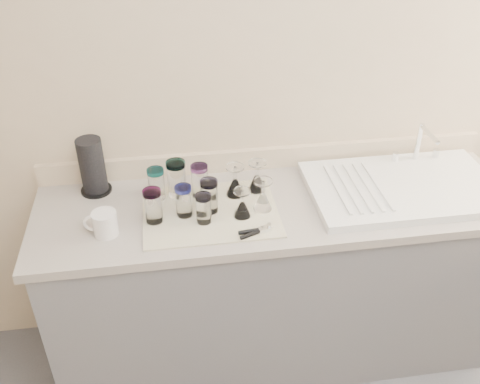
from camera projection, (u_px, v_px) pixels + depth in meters
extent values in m
cube|color=tan|center=(268.00, 96.00, 2.32)|extent=(3.50, 0.04, 2.50)
cube|color=slate|center=(275.00, 283.00, 2.53)|extent=(2.00, 0.60, 0.86)
cube|color=gray|center=(279.00, 205.00, 2.28)|extent=(2.06, 0.62, 0.04)
cube|color=white|center=(403.00, 187.00, 2.33)|extent=(0.82, 0.50, 0.03)
cylinder|color=silver|center=(418.00, 142.00, 2.45)|extent=(0.02, 0.02, 0.18)
cylinder|color=silver|center=(430.00, 134.00, 2.34)|extent=(0.02, 0.16, 0.02)
cylinder|color=silver|center=(395.00, 156.00, 2.47)|extent=(0.03, 0.03, 0.04)
cylinder|color=silver|center=(436.00, 153.00, 2.50)|extent=(0.03, 0.03, 0.04)
cube|color=silver|center=(210.00, 212.00, 2.20)|extent=(0.55, 0.42, 0.01)
cylinder|color=white|center=(157.00, 186.00, 2.24)|extent=(0.07, 0.07, 0.12)
cylinder|color=#137A83|center=(155.00, 171.00, 2.20)|extent=(0.07, 0.07, 0.02)
cylinder|color=white|center=(177.00, 181.00, 2.26)|extent=(0.08, 0.08, 0.14)
cylinder|color=#2EB19E|center=(175.00, 164.00, 2.21)|extent=(0.08, 0.08, 0.02)
cylinder|color=white|center=(200.00, 183.00, 2.26)|extent=(0.07, 0.07, 0.13)
cylinder|color=purple|center=(199.00, 168.00, 2.22)|extent=(0.07, 0.07, 0.02)
cylinder|color=white|center=(153.00, 208.00, 2.11)|extent=(0.07, 0.07, 0.13)
cylinder|color=#D31AAD|center=(152.00, 193.00, 2.07)|extent=(0.07, 0.07, 0.02)
cylinder|color=white|center=(184.00, 203.00, 2.14)|extent=(0.06, 0.06, 0.12)
cylinder|color=#242EC9|center=(183.00, 189.00, 2.11)|extent=(0.07, 0.07, 0.02)
cylinder|color=white|center=(209.00, 198.00, 2.16)|extent=(0.07, 0.07, 0.13)
cylinder|color=#887ECB|center=(209.00, 183.00, 2.12)|extent=(0.07, 0.07, 0.02)
cylinder|color=white|center=(204.00, 210.00, 2.11)|extent=(0.06, 0.06, 0.11)
cylinder|color=#9189D5|center=(203.00, 197.00, 2.07)|extent=(0.06, 0.06, 0.02)
cone|color=white|center=(235.00, 187.00, 2.28)|extent=(0.08, 0.08, 0.07)
cylinder|color=white|center=(235.00, 174.00, 2.24)|extent=(0.01, 0.01, 0.06)
cylinder|color=white|center=(235.00, 167.00, 2.22)|extent=(0.08, 0.08, 0.01)
cone|color=white|center=(257.00, 183.00, 2.31)|extent=(0.08, 0.08, 0.07)
cylinder|color=white|center=(257.00, 170.00, 2.27)|extent=(0.01, 0.01, 0.06)
cylinder|color=white|center=(257.00, 163.00, 2.25)|extent=(0.08, 0.08, 0.01)
cone|color=white|center=(242.00, 209.00, 2.15)|extent=(0.07, 0.07, 0.06)
cylinder|color=white|center=(242.00, 197.00, 2.12)|extent=(0.01, 0.01, 0.05)
cylinder|color=white|center=(242.00, 191.00, 2.10)|extent=(0.07, 0.07, 0.01)
cone|color=white|center=(263.00, 201.00, 2.19)|extent=(0.08, 0.08, 0.07)
cylinder|color=white|center=(263.00, 188.00, 2.16)|extent=(0.01, 0.01, 0.06)
cylinder|color=white|center=(263.00, 181.00, 2.14)|extent=(0.08, 0.08, 0.01)
cube|color=silver|center=(265.00, 229.00, 2.08)|extent=(0.06, 0.04, 0.02)
cylinder|color=black|center=(252.00, 234.00, 2.06)|extent=(0.10, 0.05, 0.02)
cylinder|color=black|center=(251.00, 231.00, 2.07)|extent=(0.10, 0.03, 0.02)
cylinder|color=white|center=(105.00, 223.00, 2.06)|extent=(0.11, 0.11, 0.10)
torus|color=white|center=(92.00, 223.00, 2.06)|extent=(0.08, 0.03, 0.07)
cylinder|color=black|center=(97.00, 190.00, 2.33)|extent=(0.13, 0.13, 0.01)
cylinder|color=black|center=(92.00, 165.00, 2.26)|extent=(0.11, 0.11, 0.24)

